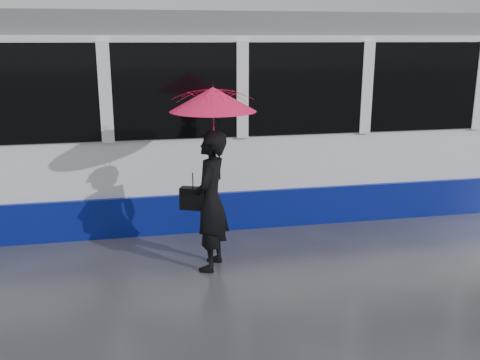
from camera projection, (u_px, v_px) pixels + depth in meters
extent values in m
plane|color=#2A2A2F|center=(242.00, 261.00, 7.32)|extent=(90.00, 90.00, 0.00)
cube|color=#3F3D38|center=(220.00, 219.00, 9.00)|extent=(34.00, 0.07, 0.02)
cube|color=#3F3D38|center=(208.00, 195.00, 10.37)|extent=(34.00, 0.07, 0.02)
cube|color=white|center=(16.00, 129.00, 8.68)|extent=(24.00, 2.40, 2.95)
cube|color=navy|center=(24.00, 201.00, 8.99)|extent=(24.00, 2.56, 0.62)
cube|color=black|center=(12.00, 87.00, 8.50)|extent=(23.00, 2.48, 1.40)
cube|color=slate|center=(5.00, 24.00, 8.25)|extent=(23.60, 2.20, 0.35)
imported|color=black|center=(210.00, 201.00, 6.89)|extent=(0.67, 0.79, 1.84)
imported|color=#F41475|center=(213.00, 122.00, 6.64)|extent=(1.33, 1.34, 0.92)
cone|color=#F41475|center=(213.00, 99.00, 6.57)|extent=(1.43, 1.43, 0.30)
cylinder|color=black|center=(213.00, 85.00, 6.52)|extent=(0.01, 0.01, 0.07)
cylinder|color=black|center=(220.00, 149.00, 6.77)|extent=(0.02, 0.02, 0.81)
cube|color=black|center=(193.00, 198.00, 6.86)|extent=(0.36, 0.26, 0.29)
cylinder|color=black|center=(193.00, 181.00, 6.80)|extent=(0.01, 0.01, 0.18)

